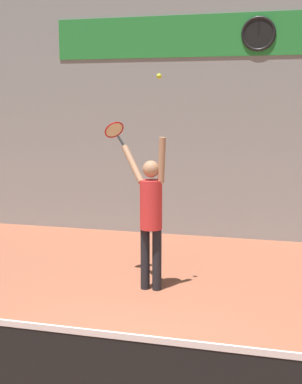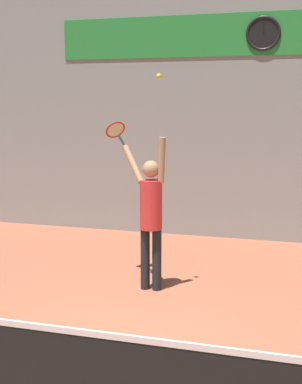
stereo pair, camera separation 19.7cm
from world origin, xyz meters
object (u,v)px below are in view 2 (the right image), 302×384
object	(u,v)px
tennis_player	(151,211)
tennis_ball	(159,76)
tennis_racket	(116,131)
scoreboard_clock	(263,33)

from	to	relation	value
tennis_player	tennis_ball	size ratio (longest dim) A/B	31.04
tennis_racket	tennis_player	bearing A→B (deg)	-33.94
scoreboard_clock	tennis_player	size ratio (longest dim) A/B	0.29
scoreboard_clock	tennis_ball	size ratio (longest dim) A/B	9.04
tennis_player	tennis_racket	size ratio (longest dim) A/B	5.24
tennis_player	tennis_racket	world-z (taller)	tennis_racket
scoreboard_clock	tennis_racket	bearing A→B (deg)	-124.02
scoreboard_clock	tennis_racket	xyz separation A→B (m)	(-1.85, -2.74, -1.64)
scoreboard_clock	tennis_player	bearing A→B (deg)	-110.52
scoreboard_clock	tennis_racket	distance (m)	3.69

